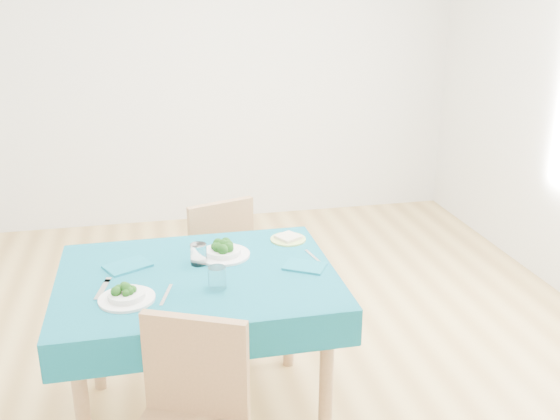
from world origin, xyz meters
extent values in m
cube|color=#AA8547|center=(0.00, 0.00, -0.01)|extent=(4.00, 4.50, 0.02)
cube|color=silver|center=(0.00, 2.25, 1.35)|extent=(4.00, 0.02, 2.70)
cube|color=#095063|center=(-0.48, -0.49, 0.38)|extent=(1.20, 0.91, 0.76)
cube|color=#956D46|center=(-0.34, 0.35, 0.47)|extent=(0.49, 0.51, 0.95)
cube|color=silver|center=(-0.88, -0.55, 0.76)|extent=(0.06, 0.19, 0.00)
cube|color=silver|center=(-0.62, -0.65, 0.76)|extent=(0.06, 0.19, 0.00)
cube|color=silver|center=(-0.36, -0.31, 0.76)|extent=(0.06, 0.16, 0.00)
cube|color=silver|center=(0.07, -0.42, 0.76)|extent=(0.05, 0.18, 0.00)
cube|color=#0D5A6D|center=(-0.78, -0.35, 0.76)|extent=(0.23, 0.21, 0.01)
cube|color=#0D5A6D|center=(0.00, -0.52, 0.76)|extent=(0.22, 0.20, 0.01)
cylinder|color=white|center=(-0.46, -0.38, 0.81)|extent=(0.08, 0.08, 0.10)
cylinder|color=white|center=(-0.41, -0.64, 0.81)|extent=(0.08, 0.08, 0.10)
cylinder|color=#B8D568|center=(0.00, -0.19, 0.76)|extent=(0.18, 0.18, 0.01)
cube|color=beige|center=(0.00, -0.19, 0.77)|extent=(0.14, 0.14, 0.02)
camera|label=1|loc=(-0.65, -2.98, 1.95)|focal=40.00mm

